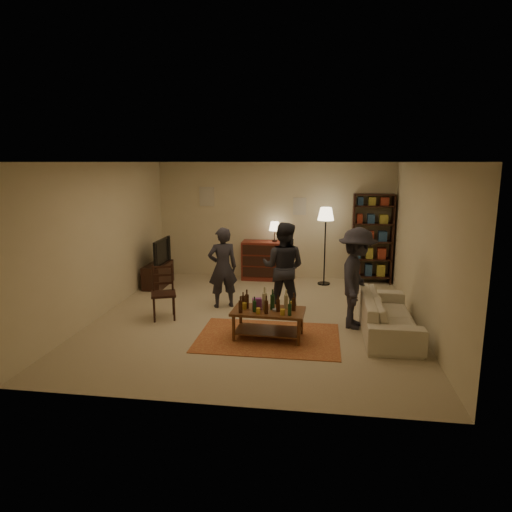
% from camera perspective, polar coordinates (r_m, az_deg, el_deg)
% --- Properties ---
extents(floor, '(6.00, 6.00, 0.00)m').
position_cam_1_polar(floor, '(8.14, -0.03, -7.70)').
color(floor, '#C6B793').
rests_on(floor, ground).
extents(room_shell, '(6.00, 6.00, 6.00)m').
position_cam_1_polar(room_shell, '(10.76, -1.21, 6.93)').
color(room_shell, beige).
rests_on(room_shell, ground).
extents(rug, '(2.20, 1.50, 0.01)m').
position_cam_1_polar(rug, '(7.25, 1.54, -10.15)').
color(rug, '#9A3B21').
rests_on(rug, ground).
extents(coffee_table, '(1.14, 0.66, 0.80)m').
position_cam_1_polar(coffee_table, '(7.11, 1.49, -7.15)').
color(coffee_table, brown).
rests_on(coffee_table, ground).
extents(dining_chair, '(0.54, 0.54, 0.96)m').
position_cam_1_polar(dining_chair, '(8.17, -11.53, -4.17)').
color(dining_chair, black).
rests_on(dining_chair, ground).
extents(tv_stand, '(0.40, 1.00, 1.06)m').
position_cam_1_polar(tv_stand, '(10.31, -12.16, -1.58)').
color(tv_stand, black).
rests_on(tv_stand, ground).
extents(dresser, '(1.00, 0.50, 1.36)m').
position_cam_1_polar(dresser, '(10.63, 1.02, -0.42)').
color(dresser, maroon).
rests_on(dresser, ground).
extents(bookshelf, '(0.90, 0.34, 2.02)m').
position_cam_1_polar(bookshelf, '(10.58, 14.30, 2.23)').
color(bookshelf, black).
rests_on(bookshelf, ground).
extents(floor_lamp, '(0.36, 0.36, 1.73)m').
position_cam_1_polar(floor_lamp, '(10.13, 8.71, 4.56)').
color(floor_lamp, black).
rests_on(floor_lamp, ground).
extents(sofa, '(0.81, 2.08, 0.61)m').
position_cam_1_polar(sofa, '(7.67, 16.14, -7.01)').
color(sofa, beige).
rests_on(sofa, ground).
extents(person_left, '(0.66, 0.56, 1.52)m').
position_cam_1_polar(person_left, '(8.56, -4.19, -1.45)').
color(person_left, '#25242C').
rests_on(person_left, ground).
extents(person_right, '(0.90, 0.76, 1.65)m').
position_cam_1_polar(person_right, '(8.28, 3.43, -1.43)').
color(person_right, '#212228').
rests_on(person_right, ground).
extents(person_by_sofa, '(0.82, 1.18, 1.67)m').
position_cam_1_polar(person_by_sofa, '(7.64, 12.47, -2.73)').
color(person_by_sofa, '#27262E').
rests_on(person_by_sofa, ground).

